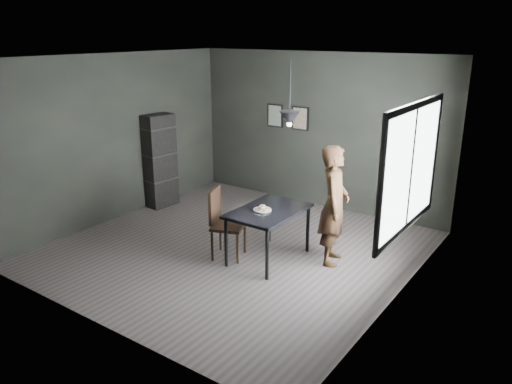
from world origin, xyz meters
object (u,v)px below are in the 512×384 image
Objects in this scene: pendant_lamp at (289,118)px; white_plate at (262,210)px; woman at (334,205)px; cafe_table at (268,215)px; wood_chair at (222,219)px; shelf_unit at (160,161)px.

white_plate is at bearing -147.99° from pendant_lamp.
woman is at bearing 32.45° from white_plate.
cafe_table is at bearing 61.00° from white_plate.
pendant_lamp is at bearing 21.80° from cafe_table.
woman is 1.59m from wood_chair.
white_plate is 0.99m from woman.
pendant_lamp is at bearing 32.01° from white_plate.
wood_chair is 0.59× the size of shelf_unit.
pendant_lamp reaches higher than woman.
white_plate is at bearing -11.30° from shelf_unit.
shelf_unit is at bearing 65.88° from woman.
shelf_unit is (-2.33, 1.09, 0.28)m from wood_chair.
woman is at bearing 0.33° from shelf_unit.
pendant_lamp is (3.17, -0.68, 1.19)m from shelf_unit.
cafe_table is 0.92m from woman.
shelf_unit reaches higher than white_plate.
wood_chair reaches higher than cafe_table.
cafe_table is 1.18× the size of wood_chair.
woman is (0.84, 0.53, 0.09)m from white_plate.
pendant_lamp is at bearing -6.62° from shelf_unit.
shelf_unit reaches higher than wood_chair.
pendant_lamp reaches higher than cafe_table.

